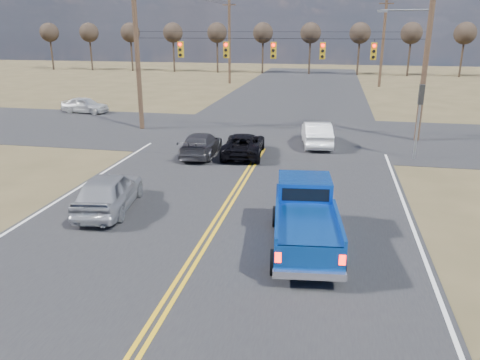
% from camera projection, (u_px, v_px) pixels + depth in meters
% --- Properties ---
extents(ground, '(160.00, 160.00, 0.00)m').
position_uv_depth(ground, '(191.00, 264.00, 13.77)').
color(ground, brown).
rests_on(ground, ground).
extents(road_main, '(14.00, 120.00, 0.02)m').
position_uv_depth(road_main, '(250.00, 169.00, 23.09)').
color(road_main, '#28282B').
rests_on(road_main, ground).
extents(road_cross, '(120.00, 12.00, 0.02)m').
position_uv_depth(road_cross, '(272.00, 134.00, 30.55)').
color(road_cross, '#28282B').
rests_on(road_cross, ground).
extents(signal_gantry, '(19.60, 4.83, 10.00)m').
position_uv_depth(signal_gantry, '(281.00, 55.00, 28.69)').
color(signal_gantry, '#473323').
rests_on(signal_gantry, ground).
extents(utility_poles, '(19.60, 58.32, 10.00)m').
position_uv_depth(utility_poles, '(271.00, 52.00, 28.00)').
color(utility_poles, '#473323').
rests_on(utility_poles, ground).
extents(treeline, '(87.00, 117.80, 7.40)m').
position_uv_depth(treeline, '(288.00, 40.00, 37.13)').
color(treeline, '#33261C').
rests_on(treeline, ground).
extents(pickup_truck, '(2.51, 5.35, 1.94)m').
position_uv_depth(pickup_truck, '(305.00, 219.00, 14.62)').
color(pickup_truck, black).
rests_on(pickup_truck, ground).
extents(silver_suv, '(2.39, 4.60, 1.50)m').
position_uv_depth(silver_suv, '(109.00, 191.00, 17.68)').
color(silver_suv, '#A2A3AA').
rests_on(silver_suv, ground).
extents(black_suv, '(2.37, 4.57, 1.23)m').
position_uv_depth(black_suv, '(244.00, 145.00, 25.29)').
color(black_suv, black).
rests_on(black_suv, ground).
extents(white_car_queue, '(2.09, 4.52, 1.43)m').
position_uv_depth(white_car_queue, '(317.00, 134.00, 27.45)').
color(white_car_queue, white).
rests_on(white_car_queue, ground).
extents(dgrey_car_queue, '(1.99, 4.39, 1.25)m').
position_uv_depth(dgrey_car_queue, '(201.00, 144.00, 25.33)').
color(dgrey_car_queue, '#37363C').
rests_on(dgrey_car_queue, ground).
extents(cross_car_west, '(1.82, 3.91, 1.29)m').
position_uv_depth(cross_car_west, '(85.00, 105.00, 37.98)').
color(cross_car_west, silver).
rests_on(cross_car_west, ground).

